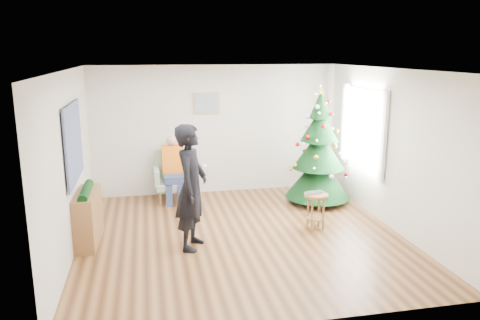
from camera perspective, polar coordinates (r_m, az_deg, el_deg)
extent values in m
plane|color=brown|center=(7.51, 0.16, -9.27)|extent=(5.00, 5.00, 0.00)
plane|color=white|center=(6.95, 0.18, 10.97)|extent=(5.00, 5.00, 0.00)
plane|color=silver|center=(9.53, -2.87, 3.70)|extent=(5.00, 0.00, 5.00)
plane|color=silver|center=(4.78, 6.25, -6.02)|extent=(5.00, 0.00, 5.00)
plane|color=silver|center=(7.06, -20.12, -0.46)|extent=(0.00, 5.00, 5.00)
plane|color=silver|center=(7.99, 18.02, 1.22)|extent=(0.00, 5.00, 5.00)
cube|color=white|center=(8.81, 14.78, 3.81)|extent=(0.04, 1.30, 1.40)
cube|color=white|center=(8.14, 16.89, 2.94)|extent=(0.05, 0.25, 1.50)
cube|color=white|center=(9.47, 12.63, 4.56)|extent=(0.05, 0.25, 1.50)
cylinder|color=#3F2816|center=(9.20, 9.38, -4.24)|extent=(0.09, 0.09, 0.28)
cone|color=black|center=(9.09, 9.47, -1.96)|extent=(1.23, 1.23, 0.81)
cone|color=black|center=(8.97, 9.59, 1.25)|extent=(0.99, 0.99, 0.71)
cone|color=black|center=(8.89, 9.71, 4.24)|extent=(0.72, 0.72, 0.62)
cone|color=black|center=(8.84, 9.80, 6.67)|extent=(0.42, 0.42, 0.52)
cone|color=gold|center=(8.81, 9.87, 8.38)|extent=(0.13, 0.13, 0.13)
cylinder|color=brown|center=(7.74, 9.28, -4.25)|extent=(0.39, 0.39, 0.04)
cylinder|color=brown|center=(7.87, 9.18, -6.99)|extent=(0.30, 0.30, 0.02)
imported|color=silver|center=(7.73, 9.29, -4.02)|extent=(0.37, 0.28, 0.03)
cube|color=#8CA686|center=(9.16, -8.08, -2.91)|extent=(0.69, 0.64, 0.12)
cube|color=#8CA686|center=(9.36, -8.29, -0.43)|extent=(0.68, 0.13, 0.60)
cube|color=#8CA686|center=(9.10, -10.12, -2.05)|extent=(0.11, 0.54, 0.30)
cube|color=#8CA686|center=(9.15, -6.10, -1.84)|extent=(0.11, 0.54, 0.30)
cube|color=navy|center=(9.05, -8.07, -2.26)|extent=(0.40, 0.42, 0.14)
cube|color=orange|center=(9.18, -8.22, 0.08)|extent=(0.41, 0.22, 0.55)
sphere|color=tan|center=(9.08, -8.29, 2.39)|extent=(0.21, 0.21, 0.21)
imported|color=black|center=(6.85, -5.96, -3.33)|extent=(0.66, 0.79, 1.86)
cube|color=white|center=(6.76, -4.32, -0.79)|extent=(0.08, 0.13, 0.04)
cube|color=brown|center=(7.49, -18.05, -6.73)|extent=(0.35, 1.01, 0.80)
cylinder|color=black|center=(7.36, -18.28, -3.65)|extent=(0.14, 0.90, 0.14)
cube|color=black|center=(7.30, -19.63, 2.01)|extent=(0.03, 1.50, 1.15)
cube|color=tan|center=(9.40, -4.09, 6.93)|extent=(0.52, 0.03, 0.42)
cube|color=gray|center=(9.38, -4.07, 6.91)|extent=(0.44, 0.02, 0.34)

